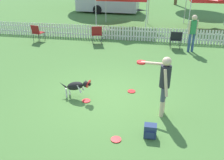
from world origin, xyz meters
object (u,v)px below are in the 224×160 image
(handler_person, at_px, (164,79))
(frisbee_near_handler, at_px, (86,101))
(folding_chair_green_right, at_px, (37,32))
(leaping_dog, at_px, (77,86))
(frisbee_midfield, at_px, (116,139))
(backpack_on_grass, at_px, (150,131))
(folding_chair_blue_left, at_px, (176,38))
(spectator_standing, at_px, (193,30))
(folding_chair_center, at_px, (97,33))
(frisbee_near_dog, at_px, (131,91))

(handler_person, xyz_separation_m, frisbee_near_handler, (-2.20, 0.31, -1.04))
(frisbee_near_handler, bearing_deg, folding_chair_green_right, 126.76)
(leaping_dog, xyz_separation_m, frisbee_midfield, (1.50, -1.77, -0.40))
(frisbee_near_handler, height_order, backpack_on_grass, backpack_on_grass)
(folding_chair_blue_left, bearing_deg, spectator_standing, 150.95)
(frisbee_near_handler, height_order, folding_chair_blue_left, folding_chair_blue_left)
(frisbee_midfield, height_order, folding_chair_green_right, folding_chair_green_right)
(frisbee_near_handler, relative_size, backpack_on_grass, 0.74)
(backpack_on_grass, bearing_deg, frisbee_midfield, -161.69)
(frisbee_near_handler, xyz_separation_m, frisbee_midfield, (1.17, -1.62, 0.00))
(backpack_on_grass, bearing_deg, spectator_standing, 76.34)
(frisbee_midfield, distance_m, backpack_on_grass, 0.84)
(folding_chair_center, bearing_deg, spectator_standing, 159.83)
(leaping_dog, bearing_deg, backpack_on_grass, 66.91)
(folding_chair_center, bearing_deg, frisbee_near_handler, 85.49)
(frisbee_near_handler, distance_m, folding_chair_center, 5.75)
(frisbee_near_dog, height_order, frisbee_midfield, same)
(leaping_dog, distance_m, backpack_on_grass, 2.74)
(frisbee_near_dog, relative_size, folding_chair_blue_left, 0.29)
(folding_chair_center, distance_m, folding_chair_green_right, 3.10)
(handler_person, xyz_separation_m, frisbee_near_dog, (-0.92, 1.14, -1.04))
(spectator_standing, bearing_deg, folding_chair_green_right, -18.56)
(frisbee_near_dog, bearing_deg, frisbee_midfield, -92.57)
(frisbee_near_handler, relative_size, folding_chair_blue_left, 0.29)
(backpack_on_grass, relative_size, folding_chair_blue_left, 0.40)
(folding_chair_center, xyz_separation_m, spectator_standing, (4.52, -0.46, 0.48))
(backpack_on_grass, bearing_deg, folding_chair_blue_left, 82.41)
(leaping_dog, height_order, folding_chair_center, folding_chair_center)
(backpack_on_grass, height_order, folding_chair_center, folding_chair_center)
(leaping_dog, relative_size, frisbee_near_dog, 4.35)
(handler_person, relative_size, frisbee_near_dog, 6.70)
(frisbee_near_handler, relative_size, folding_chair_center, 0.27)
(spectator_standing, bearing_deg, frisbee_near_dog, 46.00)
(frisbee_near_dog, distance_m, folding_chair_center, 5.34)
(handler_person, height_order, folding_chair_green_right, handler_person)
(frisbee_midfield, bearing_deg, folding_chair_blue_left, 76.65)
(frisbee_near_handler, distance_m, frisbee_near_dog, 1.53)
(frisbee_near_handler, xyz_separation_m, folding_chair_center, (-0.98, 5.64, 0.54))
(handler_person, relative_size, frisbee_midfield, 6.70)
(folding_chair_center, bearing_deg, leaping_dog, 82.46)
(handler_person, bearing_deg, backpack_on_grass, 177.12)
(handler_person, height_order, folding_chair_blue_left, handler_person)
(frisbee_midfield, relative_size, folding_chair_center, 0.27)
(leaping_dog, relative_size, folding_chair_green_right, 1.24)
(handler_person, bearing_deg, folding_chair_green_right, 57.90)
(leaping_dog, xyz_separation_m, backpack_on_grass, (2.28, -1.51, -0.24))
(frisbee_near_dog, height_order, spectator_standing, spectator_standing)
(handler_person, distance_m, folding_chair_green_right, 8.54)
(frisbee_near_handler, distance_m, frisbee_midfield, 2.00)
(handler_person, bearing_deg, spectator_standing, -3.26)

